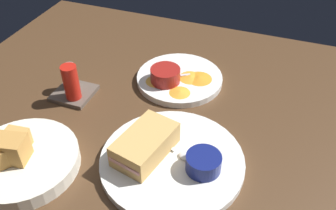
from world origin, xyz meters
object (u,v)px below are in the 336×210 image
object	(u,v)px
spoon_by_gravy_ramekin	(161,77)
bread_basket_rear	(20,159)
ramekin_light_gravy	(165,75)
plate_sandwich_main	(172,161)
ramekin_dark_sauce	(204,162)
spoon_by_dark_ramekin	(181,153)
plate_chips_companion	(180,79)
condiment_caddy	(72,85)
sandwich_half_near	(145,144)

from	to	relation	value
spoon_by_gravy_ramekin	bread_basket_rear	size ratio (longest dim) A/B	0.44
ramekin_light_gravy	spoon_by_gravy_ramekin	distance (cm)	2.27
plate_sandwich_main	ramekin_dark_sauce	world-z (taller)	ramekin_dark_sauce
ramekin_light_gravy	spoon_by_gravy_ramekin	world-z (taller)	ramekin_light_gravy
spoon_by_dark_ramekin	plate_chips_companion	distance (cm)	26.34
ramekin_dark_sauce	spoon_by_gravy_ramekin	distance (cm)	30.30
plate_chips_companion	bread_basket_rear	world-z (taller)	bread_basket_rear
spoon_by_gravy_ramekin	condiment_caddy	bearing A→B (deg)	124.52
plate_sandwich_main	plate_chips_companion	world-z (taller)	same
plate_chips_companion	condiment_caddy	world-z (taller)	condiment_caddy
plate_sandwich_main	spoon_by_dark_ramekin	distance (cm)	2.25
ramekin_light_gravy	plate_chips_companion	bearing A→B (deg)	-39.81
condiment_caddy	plate_sandwich_main	bearing A→B (deg)	-112.22
ramekin_light_gravy	condiment_caddy	world-z (taller)	condiment_caddy
plate_sandwich_main	spoon_by_gravy_ramekin	xyz separation A→B (cm)	(24.07, 11.51, 1.16)
bread_basket_rear	sandwich_half_near	bearing A→B (deg)	-64.39
ramekin_dark_sauce	bread_basket_rear	xyz separation A→B (cm)	(-10.35, 33.05, -1.18)
ramekin_dark_sauce	spoon_by_gravy_ramekin	bearing A→B (deg)	35.96
spoon_by_dark_ramekin	condiment_caddy	world-z (taller)	condiment_caddy
plate_chips_companion	ramekin_light_gravy	world-z (taller)	ramekin_light_gravy
bread_basket_rear	condiment_caddy	world-z (taller)	condiment_caddy
condiment_caddy	spoon_by_gravy_ramekin	bearing A→B (deg)	-55.48
spoon_by_dark_ramekin	spoon_by_gravy_ramekin	xyz separation A→B (cm)	(22.59, 12.75, 0.00)
ramekin_dark_sauce	sandwich_half_near	bearing A→B (deg)	90.21
spoon_by_dark_ramekin	condiment_caddy	distance (cm)	32.19
spoon_by_dark_ramekin	sandwich_half_near	bearing A→B (deg)	106.70
ramekin_dark_sauce	bread_basket_rear	distance (cm)	34.65
spoon_by_dark_ramekin	ramekin_light_gravy	xyz separation A→B (cm)	(21.64, 11.35, 1.52)
condiment_caddy	bread_basket_rear	bearing A→B (deg)	-173.97
bread_basket_rear	spoon_by_gravy_ramekin	bearing A→B (deg)	-23.66
spoon_by_dark_ramekin	condiment_caddy	bearing A→B (deg)	71.07
ramekin_dark_sauce	plate_chips_companion	xyz separation A→B (cm)	(26.75, 13.72, -2.60)
bread_basket_rear	condiment_caddy	xyz separation A→B (cm)	(22.70, 2.40, 1.19)
sandwich_half_near	ramekin_light_gravy	distance (cm)	24.09
spoon_by_dark_ramekin	ramekin_light_gravy	bearing A→B (deg)	27.69
sandwich_half_near	condiment_caddy	bearing A→B (deg)	62.61
plate_sandwich_main	ramekin_light_gravy	distance (cm)	25.38
plate_sandwich_main	condiment_caddy	size ratio (longest dim) A/B	2.94
condiment_caddy	spoon_by_dark_ramekin	bearing A→B (deg)	-108.93
plate_sandwich_main	ramekin_dark_sauce	size ratio (longest dim) A/B	4.20
ramekin_dark_sauce	spoon_by_dark_ramekin	world-z (taller)	ramekin_dark_sauce
plate_sandwich_main	ramekin_light_gravy	world-z (taller)	ramekin_light_gravy
sandwich_half_near	spoon_by_gravy_ramekin	size ratio (longest dim) A/B	1.55
plate_sandwich_main	plate_chips_companion	distance (cm)	27.36
plate_chips_companion	bread_basket_rear	distance (cm)	41.85
sandwich_half_near	bread_basket_rear	xyz separation A→B (cm)	(-10.31, 21.51, -1.79)
spoon_by_dark_ramekin	spoon_by_gravy_ramekin	size ratio (longest dim) A/B	1.04
ramekin_light_gravy	sandwich_half_near	bearing A→B (deg)	-168.40
bread_basket_rear	condiment_caddy	size ratio (longest dim) A/B	2.25
sandwich_half_near	spoon_by_dark_ramekin	bearing A→B (deg)	-73.30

